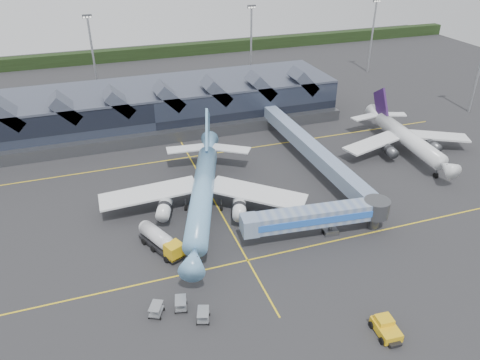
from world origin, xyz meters
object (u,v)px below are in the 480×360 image
object	(u,v)px
jet_bridge	(325,216)
fuel_truck	(160,239)
regional_jet	(406,137)
main_airliner	(203,190)
pushback_tug	(386,328)

from	to	relation	value
jet_bridge	fuel_truck	distance (m)	25.78
regional_jet	fuel_truck	distance (m)	58.20
main_airliner	regional_jet	size ratio (longest dim) A/B	1.26
main_airliner	jet_bridge	world-z (taller)	main_airliner
main_airliner	jet_bridge	distance (m)	20.97
regional_jet	fuel_truck	size ratio (longest dim) A/B	3.41
regional_jet	jet_bridge	size ratio (longest dim) A/B	1.31
main_airliner	regional_jet	distance (m)	47.27
jet_bridge	fuel_truck	bearing A→B (deg)	175.07
fuel_truck	pushback_tug	xyz separation A→B (m)	(22.69, -25.39, -0.93)
regional_jet	pushback_tug	distance (m)	53.48
main_airliner	jet_bridge	size ratio (longest dim) A/B	1.65
jet_bridge	fuel_truck	world-z (taller)	jet_bridge
main_airliner	pushback_tug	size ratio (longest dim) A/B	8.76
jet_bridge	regional_jet	bearing A→B (deg)	40.76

